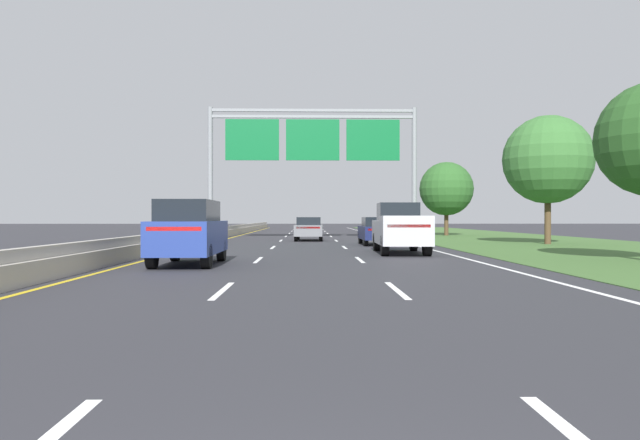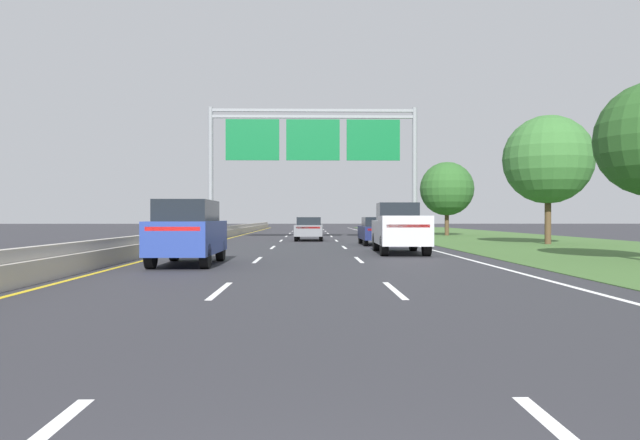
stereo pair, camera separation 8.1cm
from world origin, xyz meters
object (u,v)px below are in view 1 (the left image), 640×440
at_px(car_blue_left_lane_suv, 189,231).
at_px(roadside_tree_mid, 548,160).
at_px(overhead_sign_gantry, 313,146).
at_px(car_grey_centre_lane_sedan, 309,228).
at_px(pickup_truck_silver, 400,228).
at_px(car_navy_right_lane_sedan, 377,230).
at_px(roadside_tree_far, 446,189).

height_order(car_blue_left_lane_suv, roadside_tree_mid, roadside_tree_mid).
height_order(overhead_sign_gantry, car_grey_centre_lane_sedan, overhead_sign_gantry).
bearing_deg(roadside_tree_mid, pickup_truck_silver, -139.95).
bearing_deg(overhead_sign_gantry, car_navy_right_lane_sedan, -68.71).
xyz_separation_m(overhead_sign_gantry, roadside_tree_mid, (13.49, -8.67, -1.84)).
bearing_deg(roadside_tree_far, pickup_truck_silver, -107.61).
bearing_deg(pickup_truck_silver, overhead_sign_gantry, 13.78).
bearing_deg(overhead_sign_gantry, car_grey_centre_lane_sedan, -95.57).
xyz_separation_m(overhead_sign_gantry, car_grey_centre_lane_sedan, (-0.28, -2.83, -5.91)).
height_order(car_navy_right_lane_sedan, roadside_tree_mid, roadside_tree_mid).
bearing_deg(car_grey_centre_lane_sedan, car_blue_left_lane_suv, 170.56).
bearing_deg(car_blue_left_lane_suv, pickup_truck_silver, -52.80).
height_order(overhead_sign_gantry, roadside_tree_mid, overhead_sign_gantry).
distance_m(car_navy_right_lane_sedan, roadside_tree_far, 18.94).
xyz_separation_m(car_navy_right_lane_sedan, car_blue_left_lane_suv, (-7.81, -13.85, 0.28)).
distance_m(overhead_sign_gantry, pickup_truck_silver, 18.24).
bearing_deg(car_navy_right_lane_sedan, roadside_tree_far, -25.35).
bearing_deg(roadside_tree_far, roadside_tree_mid, -83.01).
xyz_separation_m(overhead_sign_gantry, pickup_truck_silver, (3.65, -16.95, -5.65)).
xyz_separation_m(car_grey_centre_lane_sedan, roadside_tree_mid, (13.77, -5.85, 4.06)).
distance_m(overhead_sign_gantry, roadside_tree_far, 14.11).
distance_m(car_navy_right_lane_sedan, car_blue_left_lane_suv, 15.90).
height_order(overhead_sign_gantry, roadside_tree_far, overhead_sign_gantry).
distance_m(car_navy_right_lane_sedan, car_grey_centre_lane_sedan, 7.42).
bearing_deg(overhead_sign_gantry, roadside_tree_mid, -32.74).
bearing_deg(car_blue_left_lane_suv, car_grey_centre_lane_sedan, -11.47).
bearing_deg(car_navy_right_lane_sedan, car_grey_centre_lane_sedan, 30.97).
bearing_deg(pickup_truck_silver, roadside_tree_far, -15.96).
distance_m(pickup_truck_silver, car_navy_right_lane_sedan, 7.79).
distance_m(car_blue_left_lane_suv, roadside_tree_far, 34.66).
relative_size(car_navy_right_lane_sedan, roadside_tree_far, 0.70).
xyz_separation_m(pickup_truck_silver, car_grey_centre_lane_sedan, (-3.92, 14.13, -0.26)).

